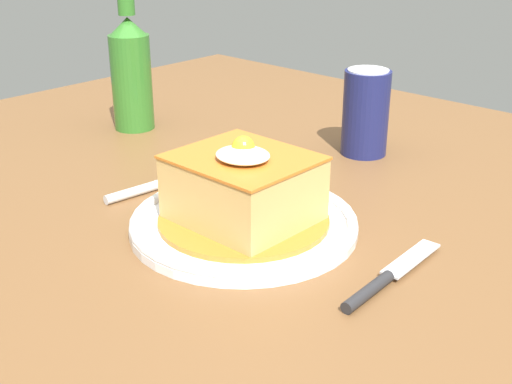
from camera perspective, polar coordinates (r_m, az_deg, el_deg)
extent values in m
cube|color=brown|center=(0.89, 1.87, -0.30)|extent=(1.29, 1.03, 0.04)
cylinder|color=brown|center=(1.69, -2.98, -2.34)|extent=(0.07, 0.07, 0.70)
cylinder|color=white|center=(0.75, -1.04, -2.89)|extent=(0.25, 0.25, 0.01)
torus|color=white|center=(0.75, -1.04, -2.38)|extent=(0.25, 0.25, 0.01)
cylinder|color=#C66B23|center=(0.75, -1.04, -2.34)|extent=(0.19, 0.19, 0.01)
cube|color=tan|center=(0.73, -1.06, 0.30)|extent=(0.14, 0.12, 0.07)
cube|color=#C66B23|center=(0.72, -1.09, 2.93)|extent=(0.14, 0.13, 0.00)
ellipsoid|color=white|center=(0.71, -1.12, 3.16)|extent=(0.06, 0.05, 0.01)
sphere|color=yellow|center=(0.72, -1.09, 3.79)|extent=(0.03, 0.03, 0.03)
cylinder|color=silver|center=(0.85, -10.42, -0.02)|extent=(0.02, 0.08, 0.01)
cube|color=silver|center=(0.88, -6.85, 1.06)|extent=(0.03, 0.05, 0.00)
cylinder|color=silver|center=(0.89, -5.23, 1.32)|extent=(0.01, 0.03, 0.00)
cylinder|color=silver|center=(0.90, -5.54, 1.46)|extent=(0.01, 0.03, 0.00)
cylinder|color=silver|center=(0.90, -5.84, 1.61)|extent=(0.01, 0.03, 0.00)
cylinder|color=#262628|center=(0.64, 9.47, -8.31)|extent=(0.02, 0.08, 0.01)
cube|color=silver|center=(0.70, 13.00, -5.51)|extent=(0.02, 0.09, 0.00)
cylinder|color=#191E51|center=(0.98, 9.26, 6.62)|extent=(0.07, 0.07, 0.12)
cylinder|color=silver|center=(0.96, 9.50, 10.14)|extent=(0.06, 0.06, 0.00)
cylinder|color=#2D6B23|center=(1.10, -10.47, 9.10)|extent=(0.06, 0.06, 0.15)
cone|color=#2D6B23|center=(1.08, -10.81, 13.56)|extent=(0.06, 0.06, 0.03)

